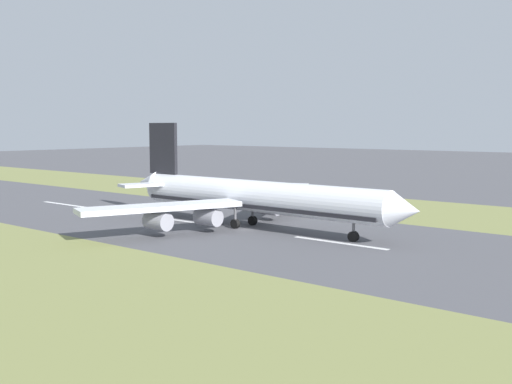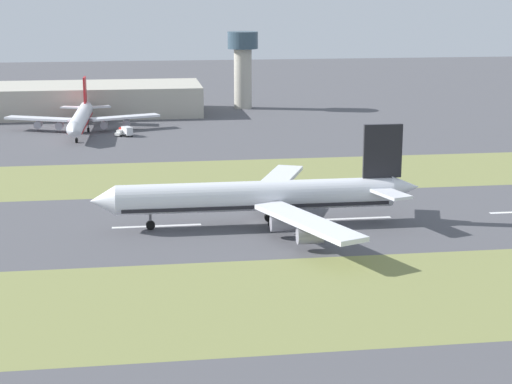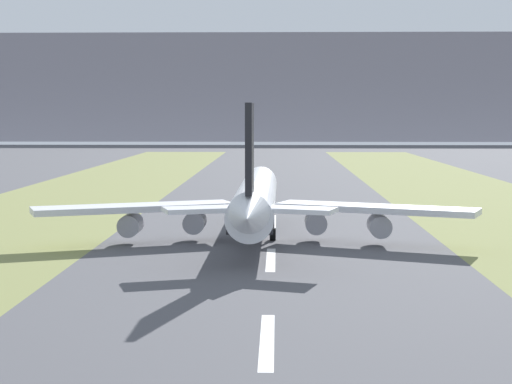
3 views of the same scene
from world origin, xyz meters
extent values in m
plane|color=#4C4C51|center=(0.00, 0.00, 0.00)|extent=(800.00, 800.00, 0.00)
cube|color=olive|center=(-45.00, 0.00, 0.00)|extent=(40.00, 600.00, 0.01)
cube|color=olive|center=(45.00, 0.00, 0.00)|extent=(40.00, 600.00, 0.01)
cube|color=silver|center=(0.00, -59.39, 0.01)|extent=(1.20, 18.00, 0.01)
cube|color=silver|center=(0.00, -19.39, 0.01)|extent=(1.20, 18.00, 0.01)
cube|color=silver|center=(0.00, 20.61, 0.01)|extent=(1.20, 18.00, 0.01)
cylinder|color=silver|center=(-2.43, 0.61, 6.20)|extent=(6.28, 56.03, 6.00)
cone|color=silver|center=(-2.28, 31.11, 6.20)|extent=(5.90, 5.03, 5.88)
cone|color=silver|center=(-2.58, -30.39, 7.00)|extent=(5.13, 6.03, 5.10)
cube|color=black|center=(-2.43, 0.61, 4.55)|extent=(5.97, 53.79, 0.70)
cube|color=silver|center=(-19.97, -6.52, 5.30)|extent=(29.16, 16.30, 0.90)
cube|color=silver|center=(15.03, -6.70, 5.30)|extent=(29.11, 16.55, 0.90)
cylinder|color=#93939E|center=(-11.45, -3.35, 2.85)|extent=(3.22, 4.82, 3.20)
cylinder|color=#93939E|center=(-20.47, -6.80, 2.85)|extent=(3.22, 4.82, 3.20)
cylinder|color=#93939E|center=(6.55, -3.44, 2.85)|extent=(3.22, 4.82, 3.20)
cylinder|color=#93939E|center=(15.53, -6.98, 2.85)|extent=(3.22, 4.82, 3.20)
cube|color=black|center=(-2.56, -25.39, 14.70)|extent=(0.84, 8.00, 11.00)
cube|color=silver|center=(-8.06, -25.36, 7.20)|extent=(10.86, 7.23, 0.60)
cube|color=silver|center=(2.94, -25.42, 7.20)|extent=(10.88, 7.32, 0.60)
cylinder|color=#59595E|center=(-2.32, 21.89, 2.50)|extent=(0.50, 0.50, 3.20)
cylinder|color=black|center=(-2.32, 21.89, 0.90)|extent=(0.91, 1.80, 1.80)
cylinder|color=#59595E|center=(-5.04, -2.38, 2.50)|extent=(0.50, 0.50, 3.20)
cylinder|color=black|center=(-5.04, -2.38, 0.90)|extent=(0.91, 1.80, 1.80)
cylinder|color=#59595E|center=(0.16, -2.41, 2.50)|extent=(0.50, 0.50, 3.20)
cylinder|color=black|center=(0.16, -2.41, 0.90)|extent=(0.91, 1.80, 1.80)
camera|label=1|loc=(85.19, 71.91, 19.15)|focal=42.00mm
camera|label=2|loc=(-167.86, 24.47, 47.21)|focal=60.00mm
camera|label=3|loc=(0.83, -129.34, 18.81)|focal=60.00mm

